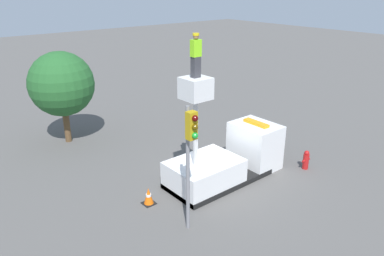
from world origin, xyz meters
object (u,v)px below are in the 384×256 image
at_px(bucket_truck, 227,159).
at_px(tree_left_bg, 62,84).
at_px(worker, 196,56).
at_px(traffic_cone_rear, 149,196).
at_px(traffic_light_pole, 190,146).
at_px(fire_hydrant, 306,160).

xyz_separation_m(bucket_truck, tree_left_bg, (-4.15, 9.11, 2.49)).
bearing_deg(worker, tree_left_bg, 103.39).
relative_size(bucket_truck, traffic_cone_rear, 7.91).
xyz_separation_m(traffic_light_pole, tree_left_bg, (-0.18, 11.18, -0.01)).
height_order(worker, traffic_cone_rear, worker).
bearing_deg(traffic_light_pole, bucket_truck, 27.63).
height_order(bucket_truck, fire_hydrant, bucket_truck).
relative_size(traffic_light_pole, fire_hydrant, 4.95).
height_order(traffic_light_pole, tree_left_bg, tree_left_bg).
distance_m(worker, tree_left_bg, 9.72).
height_order(fire_hydrant, traffic_cone_rear, fire_hydrant).
distance_m(bucket_truck, tree_left_bg, 10.31).
xyz_separation_m(worker, traffic_light_pole, (-1.99, -2.08, -2.62)).
distance_m(bucket_truck, traffic_light_pole, 5.13).
relative_size(bucket_truck, traffic_light_pole, 1.20).
bearing_deg(tree_left_bg, worker, -76.61).
relative_size(traffic_light_pole, tree_left_bg, 0.93).
distance_m(bucket_truck, traffic_cone_rear, 4.28).
xyz_separation_m(worker, tree_left_bg, (-2.17, 9.11, -2.63)).
bearing_deg(fire_hydrant, bucket_truck, 152.64).
bearing_deg(traffic_light_pole, worker, 46.29).
distance_m(bucket_truck, fire_hydrant, 4.17).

